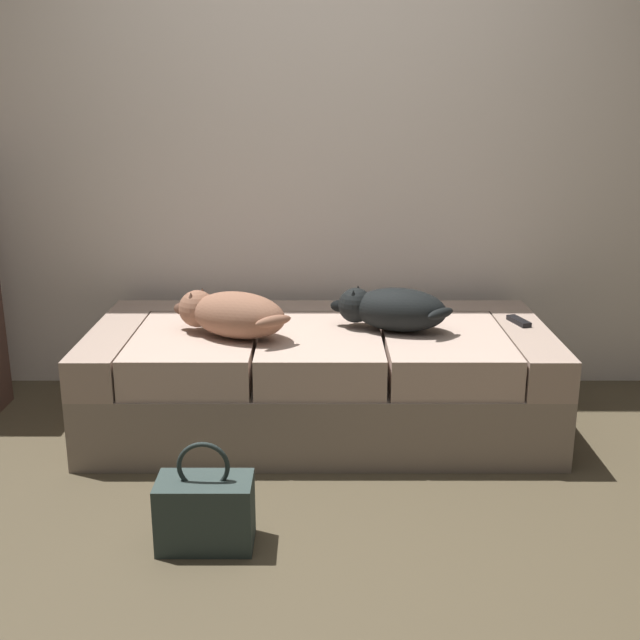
# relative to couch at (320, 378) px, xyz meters

# --- Properties ---
(ground_plane) EXTENTS (10.00, 10.00, 0.00)m
(ground_plane) POSITION_rel_couch_xyz_m (0.00, -0.99, -0.23)
(ground_plane) COLOR #4A3F2C
(back_wall) EXTENTS (6.40, 0.10, 2.80)m
(back_wall) POSITION_rel_couch_xyz_m (0.00, 0.63, 1.17)
(back_wall) COLOR silver
(back_wall) RESTS_ON ground
(couch) EXTENTS (2.02, 0.95, 0.47)m
(couch) POSITION_rel_couch_xyz_m (0.00, 0.00, 0.00)
(couch) COLOR gray
(couch) RESTS_ON ground
(dog_tan) EXTENTS (0.55, 0.40, 0.20)m
(dog_tan) POSITION_rel_couch_xyz_m (-0.38, -0.13, 0.34)
(dog_tan) COLOR #895B45
(dog_tan) RESTS_ON couch
(dog_dark) EXTENTS (0.54, 0.34, 0.19)m
(dog_dark) POSITION_rel_couch_xyz_m (0.31, -0.03, 0.33)
(dog_dark) COLOR black
(dog_dark) RESTS_ON couch
(tv_remote) EXTENTS (0.08, 0.16, 0.02)m
(tv_remote) POSITION_rel_couch_xyz_m (0.90, 0.06, 0.25)
(tv_remote) COLOR black
(tv_remote) RESTS_ON couch
(handbag) EXTENTS (0.32, 0.18, 0.38)m
(handbag) POSITION_rel_couch_xyz_m (-0.38, -0.99, -0.11)
(handbag) COLOR #2E3B38
(handbag) RESTS_ON ground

